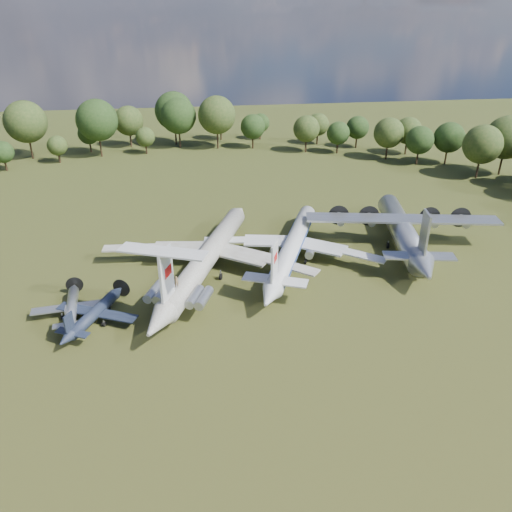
{
  "coord_description": "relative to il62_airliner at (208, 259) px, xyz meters",
  "views": [
    {
      "loc": [
        -3.83,
        -69.07,
        39.98
      ],
      "look_at": [
        5.61,
        -1.41,
        5.0
      ],
      "focal_mm": 35.0,
      "sensor_mm": 36.0,
      "label": 1
    }
  ],
  "objects": [
    {
      "name": "ground",
      "position": [
        1.69,
        -3.59,
        -2.34
      ],
      "size": [
        300.0,
        300.0,
        0.0
      ],
      "primitive_type": "plane",
      "color": "#293F15",
      "rests_on": "ground"
    },
    {
      "name": "small_prop_northwest",
      "position": [
        -19.74,
        -10.42,
        -1.24
      ],
      "size": [
        12.66,
        16.17,
        2.2
      ],
      "primitive_type": null,
      "rotation": [
        0.0,
        0.0,
        0.12
      ],
      "color": "#94959B",
      "rests_on": "ground"
    },
    {
      "name": "tu104_jet",
      "position": [
        14.7,
        2.46,
        -0.24
      ],
      "size": [
        45.29,
        50.96,
        4.21
      ],
      "primitive_type": null,
      "rotation": [
        0.0,
        0.0,
        -0.39
      ],
      "color": "#BEBEBE",
      "rests_on": "ground"
    },
    {
      "name": "small_prop_west",
      "position": [
        -16.3,
        -12.55,
        -1.14
      ],
      "size": [
        17.72,
        19.87,
        2.4
      ],
      "primitive_type": null,
      "rotation": [
        0.0,
        0.0,
        -0.43
      ],
      "color": "black",
      "rests_on": "ground"
    },
    {
      "name": "il62_airliner",
      "position": [
        0.0,
        0.0,
        0.0
      ],
      "size": [
        51.67,
        57.86,
        4.68
      ],
      "primitive_type": null,
      "rotation": [
        0.0,
        0.0,
        -0.38
      ],
      "color": "silver",
      "rests_on": "ground"
    },
    {
      "name": "person_on_il62",
      "position": [
        -4.81,
        -12.19,
        3.2
      ],
      "size": [
        0.64,
        0.44,
        1.71
      ],
      "primitive_type": "imported",
      "rotation": [
        0.0,
        0.0,
        3.19
      ],
      "color": "olive",
      "rests_on": "il62_airliner"
    },
    {
      "name": "an12_transport",
      "position": [
        35.38,
        5.09,
        0.2
      ],
      "size": [
        41.05,
        44.3,
        5.08
      ],
      "primitive_type": null,
      "rotation": [
        0.0,
        0.0,
        -0.18
      ],
      "color": "#AAADB2",
      "rests_on": "ground"
    }
  ]
}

